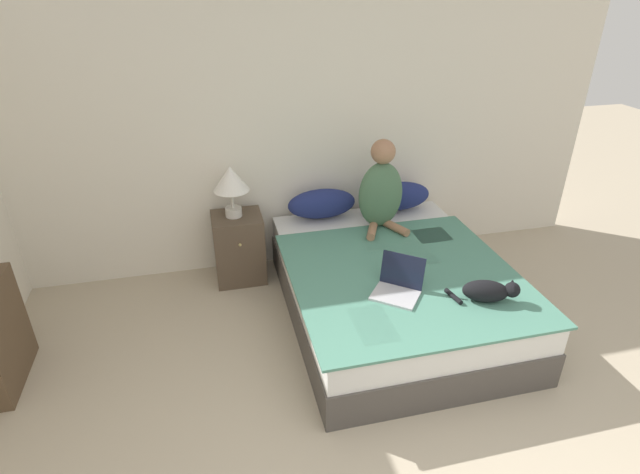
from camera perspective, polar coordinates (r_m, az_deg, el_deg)
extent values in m
cube|color=silver|center=(4.47, -2.98, 12.14)|extent=(5.83, 0.05, 2.55)
cube|color=#4C4742|center=(4.13, 8.12, -7.09)|extent=(1.62, 2.10, 0.28)
cube|color=silver|center=(4.00, 8.36, -4.22)|extent=(1.60, 2.07, 0.21)
cube|color=#4C8470|center=(3.77, 9.62, -4.39)|extent=(1.67, 1.68, 0.02)
cube|color=silver|center=(4.16, 6.32, -0.81)|extent=(0.20, 0.23, 0.01)
cube|color=silver|center=(4.37, 12.66, 0.17)|extent=(0.29, 0.25, 0.01)
cube|color=silver|center=(3.26, 6.09, -9.92)|extent=(0.24, 0.39, 0.01)
cube|color=silver|center=(4.06, 10.48, -1.90)|extent=(0.33, 0.38, 0.01)
ellipsoid|color=navy|center=(4.52, 0.20, 3.83)|extent=(0.62, 0.26, 0.27)
ellipsoid|color=navy|center=(4.73, 8.85, 4.63)|extent=(0.62, 0.26, 0.27)
ellipsoid|color=#476B4C|center=(4.33, 6.93, 4.79)|extent=(0.39, 0.21, 0.59)
sphere|color=#9E7051|center=(4.19, 7.23, 9.66)|extent=(0.21, 0.21, 0.21)
cylinder|color=#9E7051|center=(4.29, 6.00, 0.78)|extent=(0.18, 0.28, 0.07)
cylinder|color=#9E7051|center=(4.36, 8.66, 1.08)|extent=(0.18, 0.28, 0.07)
ellipsoid|color=black|center=(3.58, 18.37, -5.89)|extent=(0.34, 0.25, 0.15)
sphere|color=black|center=(3.61, 21.11, -5.65)|extent=(0.11, 0.11, 0.11)
cone|color=black|center=(3.61, 21.12, -4.87)|extent=(0.05, 0.05, 0.05)
cone|color=black|center=(3.57, 21.32, -5.38)|extent=(0.05, 0.05, 0.05)
cylinder|color=black|center=(3.57, 15.00, -6.57)|extent=(0.06, 0.17, 0.03)
cube|color=#B7B7BC|center=(3.51, 8.57, -6.64)|extent=(0.39, 0.38, 0.02)
cube|color=black|center=(3.56, 9.42, -3.78)|extent=(0.28, 0.24, 0.23)
cube|color=brown|center=(4.53, -9.24, -1.20)|extent=(0.44, 0.39, 0.63)
sphere|color=tan|center=(4.28, -9.13, -0.88)|extent=(0.03, 0.03, 0.03)
cylinder|color=beige|center=(4.38, -9.84, 2.85)|extent=(0.14, 0.14, 0.08)
cylinder|color=beige|center=(4.33, -9.97, 4.30)|extent=(0.02, 0.02, 0.16)
cone|color=white|center=(4.26, -10.18, 6.61)|extent=(0.30, 0.30, 0.21)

